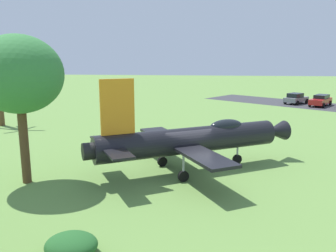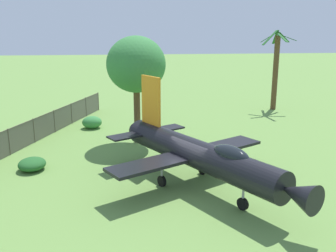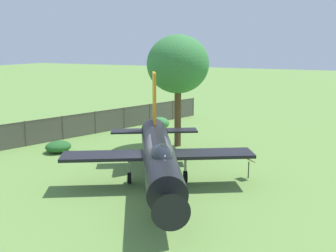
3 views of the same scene
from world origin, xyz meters
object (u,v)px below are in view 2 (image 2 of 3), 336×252
at_px(display_jet, 201,155).
at_px(shade_tree, 136,65).
at_px(palm_tree, 276,70).
at_px(shrub_by_tree, 92,122).
at_px(info_plaque, 240,148).
at_px(shrub_near_fence, 32,164).

xyz_separation_m(display_jet, shade_tree, (8.78, 2.99, 3.77)).
distance_m(display_jet, palm_tree, 22.17).
relative_size(shade_tree, shrub_by_tree, 4.74).
bearing_deg(info_plaque, shade_tree, 52.97).
height_order(display_jet, info_plaque, display_jet).
bearing_deg(palm_tree, info_plaque, 151.84).
bearing_deg(info_plaque, shrub_by_tree, 47.29).
relative_size(shade_tree, shrub_near_fence, 4.30).
bearing_deg(shrub_by_tree, info_plaque, -132.71).
bearing_deg(palm_tree, shrub_by_tree, 107.68).
bearing_deg(info_plaque, shrub_near_fence, 91.08).
xyz_separation_m(palm_tree, shrub_near_fence, (-15.17, 20.73, -3.62)).
bearing_deg(shrub_near_fence, info_plaque, -88.92).
distance_m(shrub_by_tree, info_plaque, 13.58).
xyz_separation_m(display_jet, palm_tree, (18.96, -11.31, 2.09)).
distance_m(palm_tree, info_plaque, 17.23).
relative_size(shrub_by_tree, info_plaque, 1.42).
xyz_separation_m(shade_tree, palm_tree, (10.17, -14.30, -1.67)).
distance_m(palm_tree, shrub_near_fence, 25.94).
bearing_deg(shade_tree, display_jet, -161.21).
height_order(display_jet, shrub_by_tree, display_jet).
relative_size(palm_tree, shrub_by_tree, 4.89).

